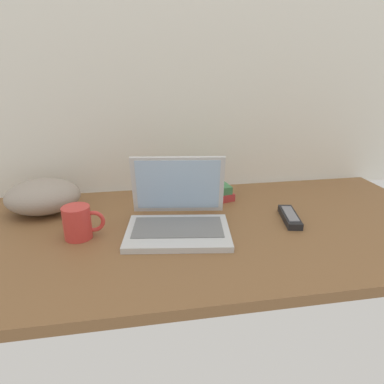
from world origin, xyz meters
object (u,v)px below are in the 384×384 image
Objects in this scene: cushion at (43,196)px; laptop at (178,215)px; remote_control_near at (290,217)px; book_stack at (208,191)px; coffee_mug at (78,222)px.

laptop is at bearing -25.50° from cushion.
remote_control_near is at bearing -0.69° from laptop.
laptop is 0.37m from remote_control_near.
remote_control_near is at bearing -47.51° from book_stack.
book_stack is (0.15, 0.24, -0.02)m from laptop.
cushion is at bearing 154.50° from laptop.
cushion reaches higher than coffee_mug.
book_stack is 0.77× the size of cushion.
remote_control_near is (0.37, -0.00, -0.03)m from laptop.
laptop is 1.77× the size of book_stack.
cushion is at bearing 123.44° from coffee_mug.
book_stack is at bearing 3.09° from cushion.
cushion is (-0.44, 0.21, 0.01)m from laptop.
coffee_mug is 0.48× the size of cushion.
laptop reaches higher than book_stack.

